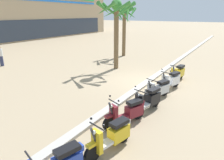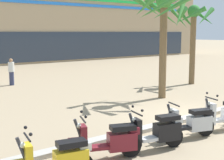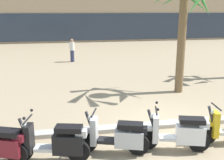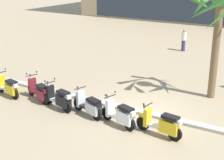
{
  "view_description": "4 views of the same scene",
  "coord_description": "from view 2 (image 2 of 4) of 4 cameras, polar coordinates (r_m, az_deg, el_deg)",
  "views": [
    {
      "loc": [
        -10.34,
        -4.11,
        3.8
      ],
      "look_at": [
        -3.18,
        0.4,
        0.97
      ],
      "focal_mm": 31.85,
      "sensor_mm": 36.0,
      "label": 1
    },
    {
      "loc": [
        -9.15,
        -7.06,
        2.99
      ],
      "look_at": [
        -2.34,
        1.64,
        1.37
      ],
      "focal_mm": 52.68,
      "sensor_mm": 36.0,
      "label": 2
    },
    {
      "loc": [
        -3.07,
        -7.14,
        3.38
      ],
      "look_at": [
        -1.26,
        2.31,
        0.88
      ],
      "focal_mm": 43.63,
      "sensor_mm": 36.0,
      "label": 3
    },
    {
      "loc": [
        5.17,
        -11.2,
        5.63
      ],
      "look_at": [
        -1.61,
        0.08,
        1.13
      ],
      "focal_mm": 53.28,
      "sensor_mm": 36.0,
      "label": 4
    }
  ],
  "objects": [
    {
      "name": "scooter_silver_second_in_line",
      "position": [
        9.65,
        13.59,
        -7.22
      ],
      "size": [
        1.71,
        0.8,
        1.04
      ],
      "color": "black",
      "rests_on": "ground"
    },
    {
      "name": "palm_tree_by_mall_entrance",
      "position": [
        19.42,
        13.94,
        9.24
      ],
      "size": [
        2.17,
        2.3,
        4.51
      ],
      "color": "brown",
      "rests_on": "ground"
    },
    {
      "name": "scooter_black_lead_nearest",
      "position": [
        8.54,
        7.95,
        -8.93
      ],
      "size": [
        1.79,
        0.73,
        1.17
      ],
      "color": "black",
      "rests_on": "ground"
    },
    {
      "name": "ground_plane",
      "position": [
        11.94,
        13.92,
        -6.42
      ],
      "size": [
        200.0,
        200.0,
        0.0
      ],
      "primitive_type": "plane",
      "color": "#9E896B"
    },
    {
      "name": "pedestrian_strolling_near_curb",
      "position": [
        19.38,
        -17.07,
        1.45
      ],
      "size": [
        0.34,
        0.34,
        1.52
      ],
      "color": "#2D3351",
      "rests_on": "ground"
    },
    {
      "name": "curb_strip",
      "position": [
        11.89,
        14.15,
        -6.19
      ],
      "size": [
        60.0,
        0.36,
        0.12
      ],
      "primitive_type": "cube",
      "color": "#ADA89E",
      "rests_on": "ground"
    },
    {
      "name": "mall_facade_backdrop",
      "position": [
        38.77,
        -18.24,
        12.98
      ],
      "size": [
        46.56,
        14.63,
        12.84
      ],
      "color": "tan",
      "rests_on": "ground"
    },
    {
      "name": "scooter_maroon_mid_centre",
      "position": [
        7.86,
        -0.38,
        -10.55
      ],
      "size": [
        1.77,
        0.89,
        1.17
      ],
      "color": "black",
      "rests_on": "ground"
    },
    {
      "name": "palm_tree_near_sign",
      "position": [
        14.95,
        8.9,
        10.61
      ],
      "size": [
        2.58,
        2.56,
        4.74
      ],
      "color": "brown",
      "rests_on": "ground"
    }
  ]
}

